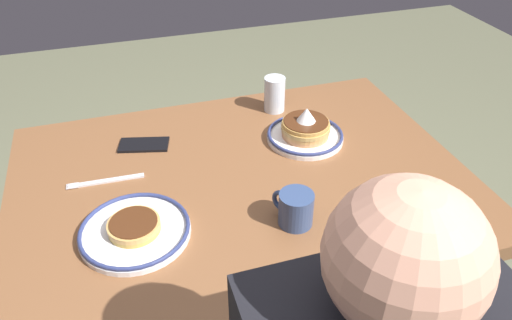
% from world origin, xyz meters
% --- Properties ---
extents(dining_table, '(1.22, 0.88, 0.75)m').
position_xyz_m(dining_table, '(0.00, 0.00, 0.67)').
color(dining_table, brown).
rests_on(dining_table, ground_plane).
extents(plate_near_main, '(0.23, 0.23, 0.11)m').
position_xyz_m(plate_near_main, '(-0.23, -0.12, 0.78)').
color(plate_near_main, white).
rests_on(plate_near_main, dining_table).
extents(plate_center_pancakes, '(0.26, 0.26, 0.04)m').
position_xyz_m(plate_center_pancakes, '(0.30, 0.14, 0.76)').
color(plate_center_pancakes, white).
rests_on(plate_center_pancakes, dining_table).
extents(coffee_mug, '(0.08, 0.11, 0.09)m').
position_xyz_m(coffee_mug, '(-0.07, 0.21, 0.79)').
color(coffee_mug, '#334772').
rests_on(coffee_mug, dining_table).
extents(drinking_glass, '(0.07, 0.07, 0.12)m').
position_xyz_m(drinking_glass, '(-0.20, -0.32, 0.80)').
color(drinking_glass, silver).
rests_on(drinking_glass, dining_table).
extents(cell_phone, '(0.16, 0.11, 0.01)m').
position_xyz_m(cell_phone, '(0.23, -0.23, 0.75)').
color(cell_phone, black).
rests_on(cell_phone, dining_table).
extents(fork_near, '(0.20, 0.03, 0.01)m').
position_xyz_m(fork_near, '(0.35, -0.08, 0.75)').
color(fork_near, silver).
rests_on(fork_near, dining_table).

